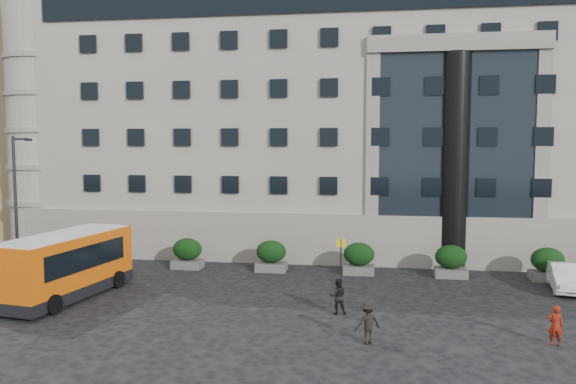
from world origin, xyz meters
name	(u,v)px	position (x,y,z in m)	size (l,w,h in m)	color
ground	(216,308)	(0.00, 0.00, 0.00)	(120.00, 120.00, 0.00)	black
civic_building	(359,126)	(6.00, 22.00, 9.00)	(44.00, 24.00, 18.00)	gray
entrance_column	(454,162)	(12.00, 10.30, 6.50)	(1.80, 1.80, 13.00)	black
apartment_near	(9,115)	(-24.00, 20.00, 10.00)	(14.00, 14.00, 20.00)	#998159
apartment_far	(82,114)	(-27.00, 38.00, 11.00)	(13.00, 13.00, 22.00)	#7B6347
hedge_a	(187,253)	(-4.00, 7.80, 0.93)	(1.80, 1.26, 1.84)	#545351
hedge_b	(271,256)	(1.20, 7.80, 0.93)	(1.80, 1.26, 1.84)	#545351
hedge_c	(359,258)	(6.40, 7.80, 0.93)	(1.80, 1.26, 1.84)	#545351
hedge_d	(451,261)	(11.60, 7.80, 0.93)	(1.80, 1.26, 1.84)	#545351
hedge_e	(547,264)	(16.80, 7.80, 0.93)	(1.80, 1.26, 1.84)	#545351
street_lamp	(17,203)	(-11.94, 3.00, 4.37)	(1.16, 0.18, 8.00)	#262628
bus_stop_sign	(341,254)	(5.50, 5.00, 1.73)	(0.50, 0.08, 2.52)	#262628
minibus	(65,263)	(-7.77, 0.53, 1.75)	(3.79, 7.93, 3.18)	#DD590A
red_truck	(80,222)	(-15.35, 15.71, 1.53)	(3.53, 5.91, 2.98)	maroon
parked_car_d	(93,232)	(-14.42, 16.00, 0.67)	(2.23, 4.84, 1.34)	black
white_taxi	(565,277)	(17.10, 5.75, 0.68)	(1.44, 4.14, 1.36)	white
pedestrian_a	(555,325)	(14.00, -2.80, 0.77)	(0.56, 0.37, 1.54)	maroon
pedestrian_b	(338,296)	(5.64, -0.09, 0.81)	(0.78, 0.61, 1.61)	black
pedestrian_c	(368,322)	(6.99, -3.64, 0.82)	(1.06, 0.61, 1.63)	black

